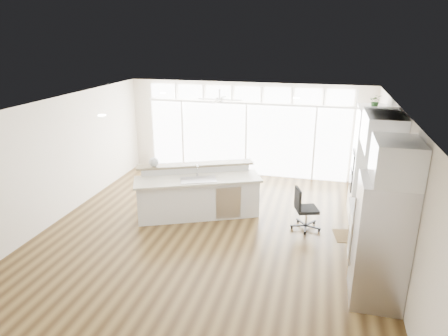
# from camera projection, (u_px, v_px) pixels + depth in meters

# --- Properties ---
(floor) EXTENTS (7.00, 8.00, 0.02)m
(floor) POSITION_uv_depth(u_px,v_px,m) (209.00, 236.00, 8.34)
(floor) COLOR #3B2812
(floor) RESTS_ON ground
(ceiling) EXTENTS (7.00, 8.00, 0.02)m
(ceiling) POSITION_uv_depth(u_px,v_px,m) (207.00, 107.00, 7.46)
(ceiling) COLOR white
(ceiling) RESTS_ON wall_back
(wall_back) EXTENTS (7.00, 0.04, 2.70)m
(wall_back) POSITION_uv_depth(u_px,v_px,m) (247.00, 129.00, 11.57)
(wall_back) COLOR silver
(wall_back) RESTS_ON floor
(wall_front) EXTENTS (7.00, 0.04, 2.70)m
(wall_front) POSITION_uv_depth(u_px,v_px,m) (103.00, 298.00, 4.23)
(wall_front) COLOR silver
(wall_front) RESTS_ON floor
(wall_left) EXTENTS (0.04, 8.00, 2.70)m
(wall_left) POSITION_uv_depth(u_px,v_px,m) (55.00, 161.00, 8.70)
(wall_left) COLOR silver
(wall_left) RESTS_ON floor
(wall_right) EXTENTS (0.04, 8.00, 2.70)m
(wall_right) POSITION_uv_depth(u_px,v_px,m) (397.00, 190.00, 7.09)
(wall_right) COLOR silver
(wall_right) RESTS_ON floor
(glass_wall) EXTENTS (5.80, 0.06, 2.08)m
(glass_wall) POSITION_uv_depth(u_px,v_px,m) (246.00, 140.00, 11.61)
(glass_wall) COLOR white
(glass_wall) RESTS_ON wall_back
(transom_row) EXTENTS (5.90, 0.06, 0.40)m
(transom_row) POSITION_uv_depth(u_px,v_px,m) (247.00, 94.00, 11.18)
(transom_row) COLOR white
(transom_row) RESTS_ON wall_back
(desk_window) EXTENTS (0.04, 0.85, 0.85)m
(desk_window) POSITION_uv_depth(u_px,v_px,m) (394.00, 174.00, 7.31)
(desk_window) COLOR white
(desk_window) RESTS_ON wall_right
(ceiling_fan) EXTENTS (1.16, 1.16, 0.32)m
(ceiling_fan) POSITION_uv_depth(u_px,v_px,m) (220.00, 96.00, 10.22)
(ceiling_fan) COLOR white
(ceiling_fan) RESTS_ON ceiling
(recessed_lights) EXTENTS (3.40, 3.00, 0.02)m
(recessed_lights) POSITION_uv_depth(u_px,v_px,m) (210.00, 106.00, 7.65)
(recessed_lights) COLOR white
(recessed_lights) RESTS_ON ceiling
(oven_cabinet) EXTENTS (0.64, 1.20, 2.50)m
(oven_cabinet) POSITION_uv_depth(u_px,v_px,m) (368.00, 164.00, 8.85)
(oven_cabinet) COLOR silver
(oven_cabinet) RESTS_ON floor
(desk_nook) EXTENTS (0.72, 1.30, 0.76)m
(desk_nook) POSITION_uv_depth(u_px,v_px,m) (368.00, 229.00, 7.76)
(desk_nook) COLOR silver
(desk_nook) RESTS_ON floor
(upper_cabinets) EXTENTS (0.64, 1.30, 0.64)m
(upper_cabinets) POSITION_uv_depth(u_px,v_px,m) (383.00, 131.00, 7.12)
(upper_cabinets) COLOR silver
(upper_cabinets) RESTS_ON wall_right
(refrigerator) EXTENTS (0.76, 0.90, 2.00)m
(refrigerator) POSITION_uv_depth(u_px,v_px,m) (380.00, 242.00, 6.05)
(refrigerator) COLOR #B1B1B6
(refrigerator) RESTS_ON floor
(fridge_cabinet) EXTENTS (0.64, 0.90, 0.60)m
(fridge_cabinet) POSITION_uv_depth(u_px,v_px,m) (397.00, 161.00, 5.62)
(fridge_cabinet) COLOR silver
(fridge_cabinet) RESTS_ON wall_right
(framed_photos) EXTENTS (0.06, 0.22, 0.80)m
(framed_photos) POSITION_uv_depth(u_px,v_px,m) (388.00, 171.00, 7.93)
(framed_photos) COLOR black
(framed_photos) RESTS_ON wall_right
(kitchen_island) EXTENTS (3.01, 2.11, 1.12)m
(kitchen_island) POSITION_uv_depth(u_px,v_px,m) (198.00, 193.00, 9.05)
(kitchen_island) COLOR silver
(kitchen_island) RESTS_ON floor
(rug) EXTENTS (0.89, 0.71, 0.01)m
(rug) POSITION_uv_depth(u_px,v_px,m) (354.00, 236.00, 8.28)
(rug) COLOR #362411
(rug) RESTS_ON floor
(office_chair) EXTENTS (0.60, 0.57, 0.92)m
(office_chair) POSITION_uv_depth(u_px,v_px,m) (307.00, 209.00, 8.47)
(office_chair) COLOR black
(office_chair) RESTS_ON floor
(fishbowl) EXTENTS (0.28, 0.28, 0.22)m
(fishbowl) POSITION_uv_depth(u_px,v_px,m) (154.00, 162.00, 9.05)
(fishbowl) COLOR silver
(fishbowl) RESTS_ON kitchen_island
(monitor) EXTENTS (0.12, 0.47, 0.39)m
(monitor) POSITION_uv_depth(u_px,v_px,m) (367.00, 202.00, 7.60)
(monitor) COLOR black
(monitor) RESTS_ON desk_nook
(keyboard) EXTENTS (0.14, 0.30, 0.01)m
(keyboard) POSITION_uv_depth(u_px,v_px,m) (356.00, 210.00, 7.70)
(keyboard) COLOR white
(keyboard) RESTS_ON desk_nook
(potted_plant) EXTENTS (0.28, 0.30, 0.22)m
(potted_plant) POSITION_uv_depth(u_px,v_px,m) (376.00, 103.00, 8.42)
(potted_plant) COLOR #2D622A
(potted_plant) RESTS_ON oven_cabinet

